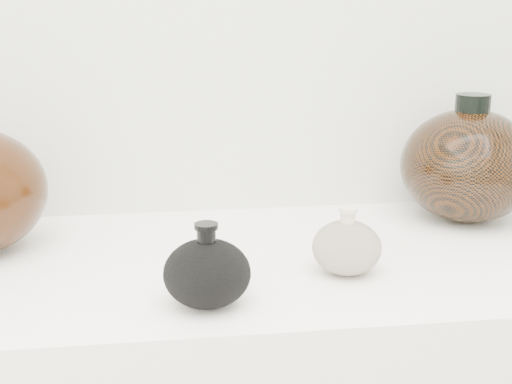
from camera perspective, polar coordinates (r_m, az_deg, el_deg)
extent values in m
cube|color=white|center=(1.06, -2.30, -6.08)|extent=(1.20, 0.50, 0.03)
ellipsoid|color=black|center=(0.89, -3.94, -6.51)|extent=(0.11, 0.11, 0.09)
cylinder|color=black|center=(0.87, -3.99, -3.52)|extent=(0.02, 0.02, 0.03)
cylinder|color=black|center=(0.87, -4.01, -2.73)|extent=(0.03, 0.03, 0.01)
ellipsoid|color=beige|center=(1.00, 7.27, -4.42)|extent=(0.13, 0.13, 0.08)
cylinder|color=beige|center=(0.98, 7.35, -2.04)|extent=(0.03, 0.03, 0.02)
cylinder|color=beige|center=(0.98, 7.38, -1.41)|extent=(0.03, 0.03, 0.01)
ellipsoid|color=black|center=(1.26, 16.59, 2.03)|extent=(0.24, 0.24, 0.19)
cylinder|color=black|center=(1.24, 16.95, 6.67)|extent=(0.06, 0.06, 0.04)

